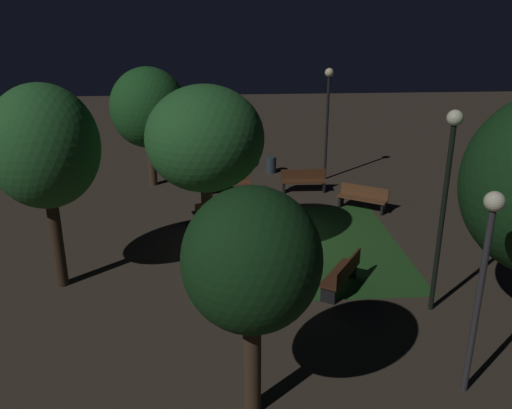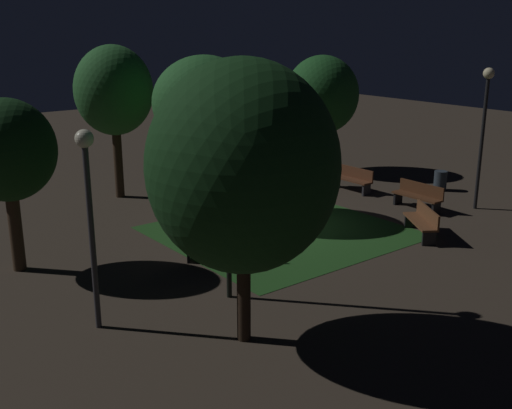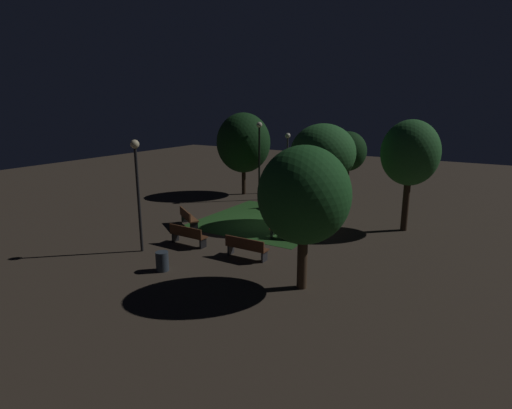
{
  "view_description": "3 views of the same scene",
  "coord_description": "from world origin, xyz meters",
  "px_view_note": "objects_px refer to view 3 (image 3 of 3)",
  "views": [
    {
      "loc": [
        1.86,
        15.59,
        7.08
      ],
      "look_at": [
        0.7,
        -0.54,
        1.08
      ],
      "focal_mm": 37.95,
      "sensor_mm": 36.0,
      "label": 1
    },
    {
      "loc": [
        -13.89,
        11.84,
        5.99
      ],
      "look_at": [
        0.47,
        0.54,
        0.67
      ],
      "focal_mm": 43.43,
      "sensor_mm": 36.0,
      "label": 2
    },
    {
      "loc": [
        9.96,
        -18.01,
        6.11
      ],
      "look_at": [
        -1.12,
        0.29,
        0.81
      ],
      "focal_mm": 28.96,
      "sensor_mm": 36.0,
      "label": 3
    }
  ],
  "objects_px": {
    "tree_left_canopy": "(243,143)",
    "bench_front_left": "(246,247)",
    "bench_back_row": "(187,235)",
    "tree_back_left": "(348,152)",
    "trash_bin": "(162,261)",
    "tree_near_wall": "(323,153)",
    "lamp_post_plaza_east": "(137,177)",
    "tree_back_right": "(304,196)",
    "lamp_post_path_center": "(287,152)",
    "bench_lawn_edge": "(278,199)",
    "lamp_post_near_wall": "(259,148)",
    "tree_tall_center": "(410,153)",
    "bench_near_trees": "(289,228)",
    "bench_path_side": "(188,217)"
  },
  "relations": [
    {
      "from": "tree_tall_center",
      "to": "lamp_post_plaza_east",
      "type": "relative_size",
      "value": 1.15
    },
    {
      "from": "tree_back_left",
      "to": "lamp_post_plaza_east",
      "type": "distance_m",
      "value": 14.49
    },
    {
      "from": "lamp_post_path_center",
      "to": "bench_front_left",
      "type": "bearing_deg",
      "value": -70.25
    },
    {
      "from": "bench_lawn_edge",
      "to": "lamp_post_plaza_east",
      "type": "distance_m",
      "value": 10.06
    },
    {
      "from": "tree_left_canopy",
      "to": "bench_front_left",
      "type": "bearing_deg",
      "value": -56.71
    },
    {
      "from": "bench_near_trees",
      "to": "lamp_post_path_center",
      "type": "bearing_deg",
      "value": 117.67
    },
    {
      "from": "tree_near_wall",
      "to": "lamp_post_near_wall",
      "type": "height_order",
      "value": "tree_near_wall"
    },
    {
      "from": "bench_path_side",
      "to": "tree_left_canopy",
      "type": "relative_size",
      "value": 0.32
    },
    {
      "from": "tree_near_wall",
      "to": "bench_near_trees",
      "type": "bearing_deg",
      "value": -96.84
    },
    {
      "from": "tree_near_wall",
      "to": "tree_back_right",
      "type": "xyz_separation_m",
      "value": [
        2.38,
        -7.35,
        -0.45
      ]
    },
    {
      "from": "bench_near_trees",
      "to": "bench_path_side",
      "type": "relative_size",
      "value": 1.05
    },
    {
      "from": "tree_back_right",
      "to": "tree_left_canopy",
      "type": "bearing_deg",
      "value": 130.39
    },
    {
      "from": "tree_left_canopy",
      "to": "tree_back_right",
      "type": "bearing_deg",
      "value": -49.61
    },
    {
      "from": "tree_tall_center",
      "to": "lamp_post_path_center",
      "type": "relative_size",
      "value": 1.31
    },
    {
      "from": "bench_front_left",
      "to": "trash_bin",
      "type": "height_order",
      "value": "bench_front_left"
    },
    {
      "from": "tree_tall_center",
      "to": "lamp_post_path_center",
      "type": "distance_m",
      "value": 10.24
    },
    {
      "from": "tree_tall_center",
      "to": "lamp_post_path_center",
      "type": "bearing_deg",
      "value": 151.26
    },
    {
      "from": "bench_back_row",
      "to": "tree_back_left",
      "type": "xyz_separation_m",
      "value": [
        2.87,
        12.34,
        2.57
      ]
    },
    {
      "from": "bench_front_left",
      "to": "tree_left_canopy",
      "type": "height_order",
      "value": "tree_left_canopy"
    },
    {
      "from": "lamp_post_path_center",
      "to": "lamp_post_plaza_east",
      "type": "height_order",
      "value": "lamp_post_plaza_east"
    },
    {
      "from": "tree_back_right",
      "to": "lamp_post_near_wall",
      "type": "xyz_separation_m",
      "value": [
        -7.88,
        10.43,
        0.12
      ]
    },
    {
      "from": "bench_lawn_edge",
      "to": "tree_tall_center",
      "type": "bearing_deg",
      "value": -6.32
    },
    {
      "from": "bench_back_row",
      "to": "tree_tall_center",
      "type": "bearing_deg",
      "value": 43.26
    },
    {
      "from": "bench_back_row",
      "to": "bench_near_trees",
      "type": "xyz_separation_m",
      "value": [
        3.39,
        3.16,
        0.0
      ]
    },
    {
      "from": "tree_tall_center",
      "to": "trash_bin",
      "type": "height_order",
      "value": "tree_tall_center"
    },
    {
      "from": "lamp_post_plaza_east",
      "to": "lamp_post_path_center",
      "type": "bearing_deg",
      "value": 90.52
    },
    {
      "from": "bench_front_left",
      "to": "trash_bin",
      "type": "bearing_deg",
      "value": -126.78
    },
    {
      "from": "lamp_post_near_wall",
      "to": "tree_near_wall",
      "type": "bearing_deg",
      "value": -29.23
    },
    {
      "from": "bench_near_trees",
      "to": "bench_path_side",
      "type": "xyz_separation_m",
      "value": [
        -5.23,
        -0.97,
        0.0
      ]
    },
    {
      "from": "tree_near_wall",
      "to": "tree_left_canopy",
      "type": "relative_size",
      "value": 0.94
    },
    {
      "from": "bench_lawn_edge",
      "to": "tree_left_canopy",
      "type": "relative_size",
      "value": 0.32
    },
    {
      "from": "bench_back_row",
      "to": "tree_near_wall",
      "type": "height_order",
      "value": "tree_near_wall"
    },
    {
      "from": "lamp_post_path_center",
      "to": "lamp_post_near_wall",
      "type": "bearing_deg",
      "value": -99.04
    },
    {
      "from": "bench_lawn_edge",
      "to": "tree_tall_center",
      "type": "height_order",
      "value": "tree_tall_center"
    },
    {
      "from": "trash_bin",
      "to": "bench_lawn_edge",
      "type": "bearing_deg",
      "value": 94.45
    },
    {
      "from": "lamp_post_path_center",
      "to": "bench_path_side",
      "type": "bearing_deg",
      "value": -93.18
    },
    {
      "from": "tree_near_wall",
      "to": "lamp_post_plaza_east",
      "type": "relative_size",
      "value": 1.09
    },
    {
      "from": "tree_tall_center",
      "to": "trash_bin",
      "type": "distance_m",
      "value": 12.35
    },
    {
      "from": "lamp_post_plaza_east",
      "to": "tree_back_right",
      "type": "bearing_deg",
      "value": 2.06
    },
    {
      "from": "bench_front_left",
      "to": "trash_bin",
      "type": "xyz_separation_m",
      "value": [
        -2.0,
        -2.67,
        -0.11
      ]
    },
    {
      "from": "bench_lawn_edge",
      "to": "bench_back_row",
      "type": "bearing_deg",
      "value": -91.56
    },
    {
      "from": "tree_near_wall",
      "to": "trash_bin",
      "type": "height_order",
      "value": "tree_near_wall"
    },
    {
      "from": "tree_near_wall",
      "to": "trash_bin",
      "type": "bearing_deg",
      "value": -107.13
    },
    {
      "from": "bench_lawn_edge",
      "to": "lamp_post_path_center",
      "type": "height_order",
      "value": "lamp_post_path_center"
    },
    {
      "from": "tree_left_canopy",
      "to": "lamp_post_near_wall",
      "type": "xyz_separation_m",
      "value": [
        1.78,
        -0.93,
        -0.17
      ]
    },
    {
      "from": "tree_back_left",
      "to": "bench_front_left",
      "type": "bearing_deg",
      "value": -89.18
    },
    {
      "from": "bench_near_trees",
      "to": "tree_left_canopy",
      "type": "distance_m",
      "value": 10.23
    },
    {
      "from": "bench_near_trees",
      "to": "trash_bin",
      "type": "height_order",
      "value": "bench_near_trees"
    },
    {
      "from": "tree_back_right",
      "to": "bench_path_side",
      "type": "bearing_deg",
      "value": 156.24
    },
    {
      "from": "bench_lawn_edge",
      "to": "tree_left_canopy",
      "type": "bearing_deg",
      "value": 151.66
    }
  ]
}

